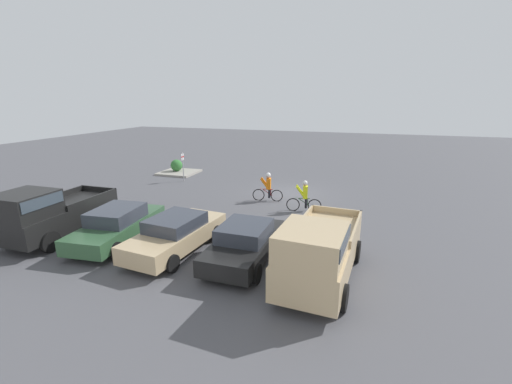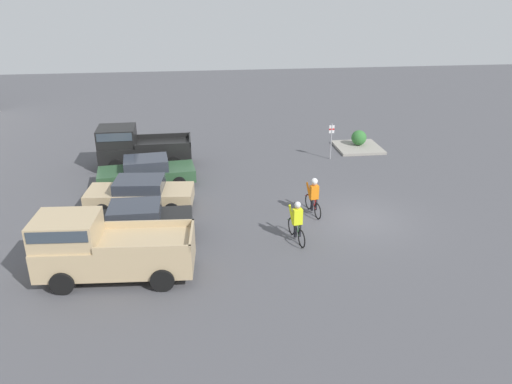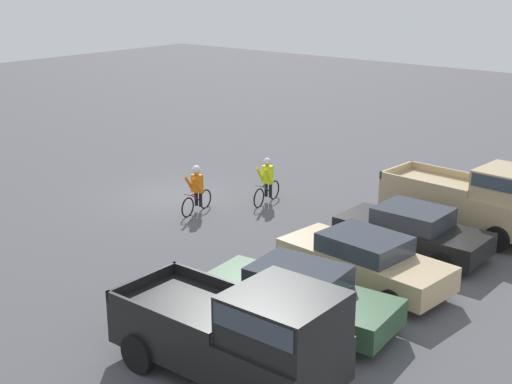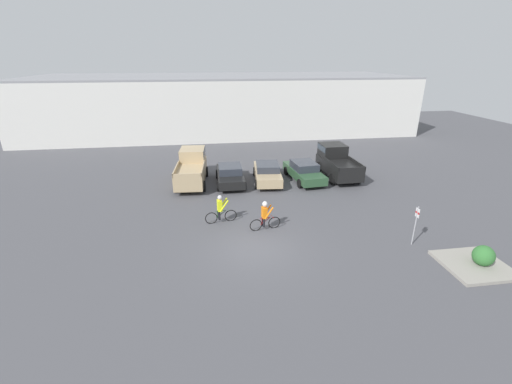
# 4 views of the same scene
# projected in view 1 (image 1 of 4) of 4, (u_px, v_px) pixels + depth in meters

# --- Properties ---
(ground_plane) EXTENTS (80.00, 80.00, 0.00)m
(ground_plane) POSITION_uv_depth(u_px,v_px,m) (289.00, 193.00, 21.30)
(ground_plane) COLOR #4C4C51
(pickup_truck_0) EXTENTS (2.43, 5.31, 2.28)m
(pickup_truck_0) POSITION_uv_depth(u_px,v_px,m) (319.00, 250.00, 10.71)
(pickup_truck_0) COLOR tan
(pickup_truck_0) RESTS_ON ground_plane
(sedan_0) EXTENTS (2.03, 4.40, 1.41)m
(sedan_0) POSITION_uv_depth(u_px,v_px,m) (245.00, 242.00, 12.40)
(sedan_0) COLOR black
(sedan_0) RESTS_ON ground_plane
(sedan_1) EXTENTS (2.32, 4.80, 1.41)m
(sedan_1) POSITION_uv_depth(u_px,v_px,m) (176.00, 233.00, 13.18)
(sedan_1) COLOR tan
(sedan_1) RESTS_ON ground_plane
(sedan_2) EXTENTS (2.34, 4.86, 1.43)m
(sedan_2) POSITION_uv_depth(u_px,v_px,m) (118.00, 224.00, 14.10)
(sedan_2) COLOR #2D5133
(sedan_2) RESTS_ON ground_plane
(pickup_truck_1) EXTENTS (2.31, 4.91, 2.28)m
(pickup_truck_1) POSITION_uv_depth(u_px,v_px,m) (49.00, 212.00, 14.19)
(pickup_truck_1) COLOR black
(pickup_truck_1) RESTS_ON ground_plane
(cyclist_0) EXTENTS (1.74, 0.52, 1.68)m
(cyclist_0) POSITION_uv_depth(u_px,v_px,m) (268.00, 186.00, 19.57)
(cyclist_0) COLOR black
(cyclist_0) RESTS_ON ground_plane
(cyclist_1) EXTENTS (1.81, 0.53, 1.68)m
(cyclist_1) POSITION_uv_depth(u_px,v_px,m) (304.00, 196.00, 17.77)
(cyclist_1) COLOR black
(cyclist_1) RESTS_ON ground_plane
(fire_lane_sign) EXTENTS (0.06, 0.30, 2.09)m
(fire_lane_sign) POSITION_uv_depth(u_px,v_px,m) (183.00, 164.00, 24.04)
(fire_lane_sign) COLOR #9E9EA3
(fire_lane_sign) RESTS_ON ground_plane
(curb_island) EXTENTS (2.76, 2.65, 0.15)m
(curb_island) POSITION_uv_depth(u_px,v_px,m) (179.00, 172.00, 26.89)
(curb_island) COLOR gray
(curb_island) RESTS_ON ground_plane
(shrub) EXTENTS (0.92, 0.92, 0.92)m
(shrub) POSITION_uv_depth(u_px,v_px,m) (177.00, 165.00, 26.91)
(shrub) COLOR #337033
(shrub) RESTS_ON curb_island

